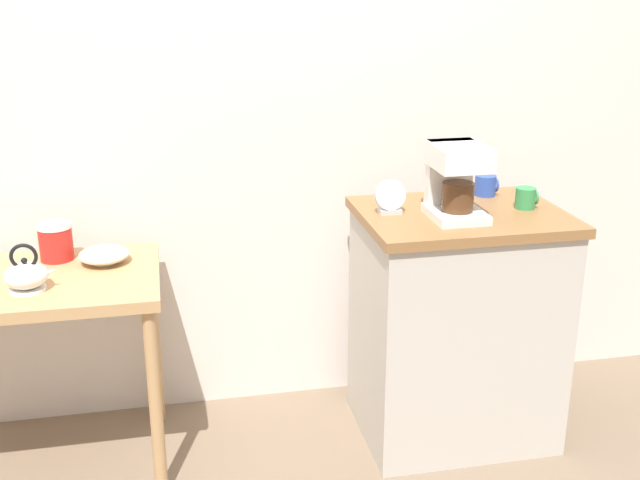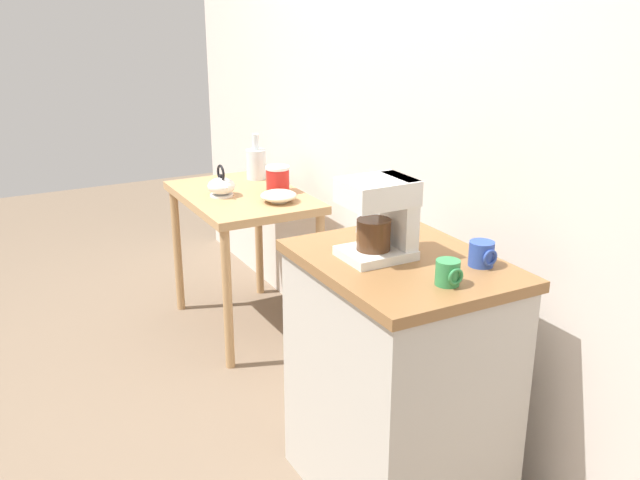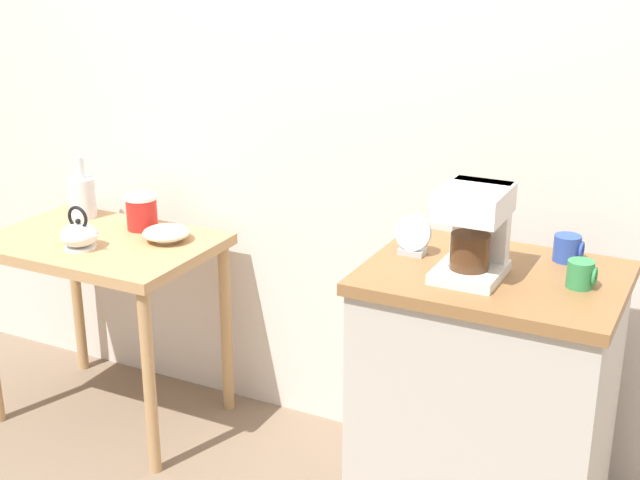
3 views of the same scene
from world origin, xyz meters
name	(u,v)px [view 3 (image 3 of 3)]	position (x,y,z in m)	size (l,w,h in m)	color
ground_plane	(261,470)	(0.00, 0.00, 0.00)	(8.00, 8.00, 0.00)	#7A6651
back_wall	(346,57)	(0.10, 0.46, 1.40)	(4.40, 0.10, 2.80)	silver
wooden_table	(103,265)	(-0.71, 0.07, 0.63)	(0.83, 0.57, 0.74)	tan
kitchen_counter	(485,408)	(0.78, 0.02, 0.45)	(0.73, 0.56, 0.89)	#BCB7AD
bowl_stoneware	(166,233)	(-0.48, 0.17, 0.77)	(0.17, 0.17, 0.06)	beige
teakettle	(80,235)	(-0.71, -0.04, 0.79)	(0.17, 0.14, 0.16)	white
glass_carafe_vase	(82,196)	(-0.94, 0.25, 0.82)	(0.11, 0.11, 0.24)	silver
canister_enamel	(142,212)	(-0.64, 0.24, 0.80)	(0.12, 0.12, 0.13)	red
coffee_maker	(475,227)	(0.73, -0.03, 1.03)	(0.18, 0.22, 0.26)	white
mug_blue	(568,248)	(0.95, 0.20, 0.93)	(0.09, 0.08, 0.08)	#2D4CAD
mug_tall_green	(581,274)	(1.02, 0.01, 0.93)	(0.08, 0.07, 0.08)	#338C4C
table_clock	(413,237)	(0.52, 0.05, 0.94)	(0.11, 0.06, 0.12)	#B2B5BA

